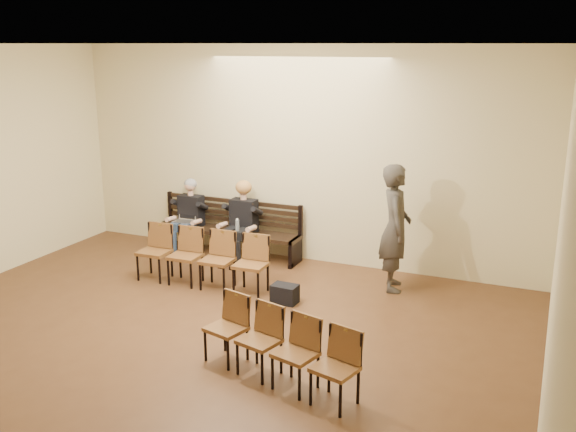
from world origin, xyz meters
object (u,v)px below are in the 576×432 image
bag (285,294)px  chair_row_front (201,259)px  seated_woman (241,224)px  bench (227,242)px  seated_man (188,218)px  passerby (396,218)px  chair_row_back (277,348)px  water_bottle (237,233)px  laptop (184,222)px

bag → chair_row_front: chair_row_front is taller
seated_woman → bag: (1.40, -1.41, -0.49)m
bench → chair_row_front: bearing=-76.7°
seated_man → seated_woman: size_ratio=0.99×
seated_woman → passerby: bearing=-5.9°
chair_row_front → chair_row_back: (2.19, -2.11, -0.03)m
chair_row_back → bag: bearing=126.5°
bag → passerby: bearing=42.4°
seated_woman → water_bottle: bearing=-74.8°
bench → bag: size_ratio=7.30×
bench → seated_woman: (0.34, -0.12, 0.39)m
seated_woman → laptop: 1.03m
water_bottle → chair_row_back: 3.78m
laptop → chair_row_back: chair_row_back is taller
chair_row_front → bench: bearing=101.5°
bag → passerby: 1.93m
bag → chair_row_front: (-1.40, 0.11, 0.29)m
bench → seated_man: 0.79m
seated_man → laptop: seated_man is taller
seated_man → laptop: (-0.00, -0.15, -0.04)m
water_bottle → bag: water_bottle is taller
passerby → chair_row_back: size_ratio=1.13×
bag → chair_row_back: (0.79, -2.00, 0.26)m
passerby → bench: bearing=64.4°
laptop → chair_row_back: (3.21, -3.26, -0.18)m
seated_man → water_bottle: (1.10, -0.28, -0.06)m
laptop → chair_row_front: chair_row_front is taller
water_bottle → seated_woman: bearing=105.2°
laptop → passerby: (3.67, -0.13, 0.50)m
chair_row_back → bench: bearing=140.7°
bag → chair_row_back: chair_row_back is taller
bench → bag: 2.32m
seated_man → water_bottle: 1.13m
seated_woman → bag: bearing=-45.1°
laptop → seated_woman: bearing=20.7°
water_bottle → chair_row_front: bearing=-94.3°
bag → seated_woman: bearing=134.9°
water_bottle → passerby: (2.57, 0.01, 0.52)m
water_bottle → chair_row_front: (-0.08, -1.02, -0.13)m
seated_man → laptop: bearing=-91.7°
seated_woman → seated_man: bearing=180.0°
chair_row_front → chair_row_back: size_ratio=1.09×
seated_man → chair_row_front: 1.66m
bench → chair_row_back: bearing=-54.4°
bench → chair_row_front: (0.34, -1.42, 0.20)m
seated_woman → chair_row_back: size_ratio=0.65×
water_bottle → chair_row_front: 1.03m
bench → chair_row_front: size_ratio=1.26×
seated_man → laptop: size_ratio=3.70×
laptop → passerby: size_ratio=0.15×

